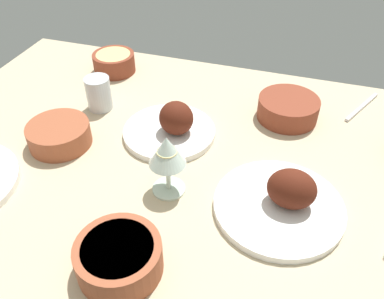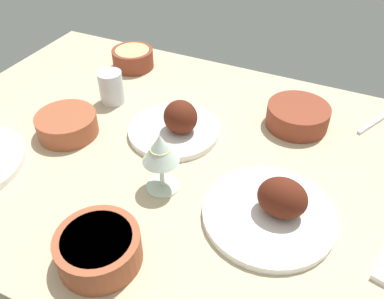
{
  "view_description": "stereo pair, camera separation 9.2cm",
  "coord_description": "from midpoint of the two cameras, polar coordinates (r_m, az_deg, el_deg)",
  "views": [
    {
      "loc": [
        -21.22,
        66.98,
        64.91
      ],
      "look_at": [
        0.0,
        0.0,
        6.0
      ],
      "focal_mm": 37.38,
      "sensor_mm": 36.0,
      "label": 1
    },
    {
      "loc": [
        -29.75,
        63.66,
        64.91
      ],
      "look_at": [
        0.0,
        0.0,
        6.0
      ],
      "focal_mm": 37.38,
      "sensor_mm": 36.0,
      "label": 2
    }
  ],
  "objects": [
    {
      "name": "wine_glass",
      "position": [
        0.79,
        -1.23,
        -0.42
      ],
      "size": [
        7.6,
        7.6,
        14.0
      ],
      "color": "silver",
      "rests_on": "dining_table"
    },
    {
      "name": "plate_center_main",
      "position": [
        0.81,
        14.79,
        -8.34
      ],
      "size": [
        26.09,
        26.09,
        9.57
      ],
      "color": "white",
      "rests_on": "dining_table"
    },
    {
      "name": "bowl_pasta",
      "position": [
        1.05,
        17.3,
        4.6
      ],
      "size": [
        15.6,
        15.6,
        5.62
      ],
      "color": "brown",
      "rests_on": "dining_table"
    },
    {
      "name": "bowl_soup",
      "position": [
        1.01,
        -14.99,
        3.48
      ],
      "size": [
        14.77,
        14.77,
        5.35
      ],
      "color": "#A35133",
      "rests_on": "dining_table"
    },
    {
      "name": "bowl_potatoes",
      "position": [
        1.28,
        -6.37,
        12.82
      ],
      "size": [
        12.62,
        12.62,
        5.79
      ],
      "color": "brown",
      "rests_on": "dining_table"
    },
    {
      "name": "plate_far_side",
      "position": [
        0.98,
        0.44,
        3.39
      ],
      "size": [
        22.69,
        22.69,
        9.69
      ],
      "color": "white",
      "rests_on": "dining_table"
    },
    {
      "name": "dining_table",
      "position": [
        0.94,
        2.78,
        -1.98
      ],
      "size": [
        140.0,
        90.0,
        4.0
      ],
      "primitive_type": "cube",
      "color": "#C6B28E",
      "rests_on": "ground"
    },
    {
      "name": "bowl_sauce",
      "position": [
        0.72,
        -9.59,
        -13.85
      ],
      "size": [
        14.98,
        14.98,
        6.09
      ],
      "color": "#A35133",
      "rests_on": "dining_table"
    },
    {
      "name": "spoon_loose",
      "position": [
        1.16,
        27.13,
        3.66
      ],
      "size": [
        8.53,
        15.96,
        0.8
      ],
      "primitive_type": "cube",
      "rotation": [
        0.0,
        0.0,
        1.11
      ],
      "color": "silver",
      "rests_on": "dining_table"
    },
    {
      "name": "water_tumbler",
      "position": [
        1.1,
        -9.13,
        8.66
      ],
      "size": [
        6.58,
        6.58,
        8.98
      ],
      "primitive_type": "cylinder",
      "color": "silver",
      "rests_on": "dining_table"
    }
  ]
}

